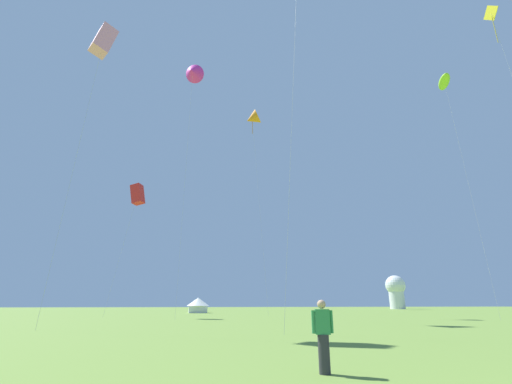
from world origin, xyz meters
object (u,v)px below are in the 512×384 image
kite_yellow_diamond (493,21)px  kite_pink_box (104,41)px  kite_orange_delta (252,119)px  person_spectator (323,337)px  kite_red_box (138,194)px  kite_magenta_delta (193,72)px  kite_lime_parafoil (444,82)px  festival_tent_center (198,304)px  observatory_dome (396,290)px

kite_yellow_diamond → kite_pink_box: 40.86m
kite_orange_delta → person_spectator: size_ratio=19.15×
kite_red_box → kite_magenta_delta: size_ratio=0.54×
kite_lime_parafoil → kite_magenta_delta: (-32.75, 8.11, 2.46)m
kite_pink_box → kite_magenta_delta: (8.07, 13.85, 7.87)m
kite_lime_parafoil → person_spectator: size_ratio=17.51×
kite_lime_parafoil → kite_yellow_diamond: bearing=-94.4°
festival_tent_center → observatory_dome: size_ratio=0.39×
kite_red_box → kite_pink_box: size_ratio=0.70×
kite_yellow_diamond → kite_pink_box: size_ratio=1.29×
kite_magenta_delta → observatory_dome: size_ratio=3.13×
kite_yellow_diamond → kite_magenta_delta: kite_magenta_delta is taller
kite_orange_delta → person_spectator: (-6.78, -43.52, -30.76)m
person_spectator → observatory_dome: bearing=56.5°
kite_lime_parafoil → kite_pink_box: 41.57m
kite_lime_parafoil → observatory_dome: 87.85m
kite_yellow_diamond → observatory_dome: kite_yellow_diamond is taller
kite_lime_parafoil → festival_tent_center: size_ratio=7.13×
kite_yellow_diamond → festival_tent_center: 61.61m
kite_yellow_diamond → person_spectator: size_ratio=19.34×
kite_red_box → kite_orange_delta: (17.09, 1.27, 14.92)m
kite_orange_delta → kite_pink_box: 31.00m
observatory_dome → kite_red_box: bearing=-142.7°
kite_magenta_delta → person_spectator: size_ratio=19.53×
kite_yellow_diamond → festival_tent_center: (-28.36, 45.84, -29.83)m
kite_red_box → person_spectator: size_ratio=10.53×
festival_tent_center → kite_yellow_diamond: bearing=-58.3°
observatory_dome → kite_lime_parafoil: bearing=-116.6°
kite_orange_delta → kite_pink_box: size_ratio=1.28×
kite_orange_delta → person_spectator: bearing=-98.9°
kite_pink_box → observatory_dome: kite_pink_box is taller
kite_magenta_delta → observatory_dome: bearing=43.7°
person_spectator → kite_magenta_delta: bearing=96.1°
kite_lime_parafoil → festival_tent_center: 54.77m
kite_red_box → festival_tent_center: 27.23m
festival_tent_center → kite_red_box: bearing=-117.4°
kite_pink_box → kite_magenta_delta: 17.85m
kite_orange_delta → person_spectator: 53.72m
kite_red_box → kite_orange_delta: 22.72m
festival_tent_center → kite_lime_parafoil: bearing=-51.8°
kite_yellow_diamond → person_spectator: 44.86m
kite_pink_box → festival_tent_center: (11.76, 42.63, -22.78)m
kite_red_box → kite_pink_box: 23.83m
kite_red_box → observatory_dome: kite_red_box is taller
kite_yellow_diamond → kite_orange_delta: 34.64m
kite_yellow_diamond → kite_red_box: bearing=146.4°
kite_pink_box → kite_magenta_delta: size_ratio=0.77×
festival_tent_center → person_spectator: bearing=-90.1°
kite_pink_box → festival_tent_center: bearing=74.6°
person_spectator → kite_red_box: bearing=103.7°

